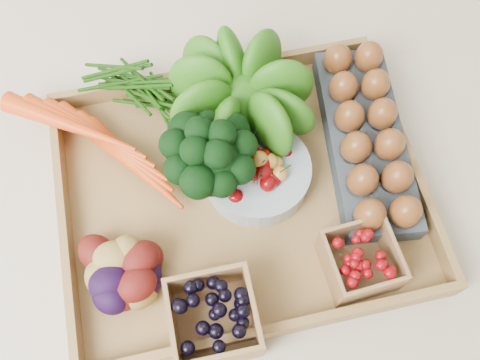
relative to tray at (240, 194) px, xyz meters
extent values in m
plane|color=beige|center=(0.00, 0.00, -0.01)|extent=(4.00, 4.00, 0.00)
cube|color=olive|center=(0.00, 0.00, 0.00)|extent=(0.55, 0.45, 0.01)
sphere|color=#25530D|center=(0.03, 0.14, 0.09)|extent=(0.16, 0.16, 0.16)
cylinder|color=#8C9EA5|center=(0.03, 0.02, 0.03)|extent=(0.17, 0.17, 0.04)
cube|color=#374046|center=(0.21, 0.04, 0.03)|extent=(0.16, 0.34, 0.04)
cube|color=black|center=(-0.08, -0.19, 0.05)|extent=(0.12, 0.12, 0.08)
cube|color=#6B0409|center=(0.14, -0.16, 0.04)|extent=(0.10, 0.10, 0.07)
camera|label=1|loc=(-0.07, -0.33, 0.78)|focal=40.00mm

